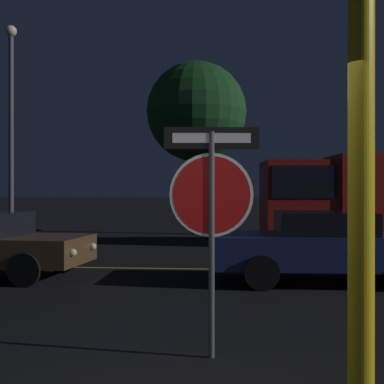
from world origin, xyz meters
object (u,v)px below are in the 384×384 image
at_px(passing_car_3, 329,246).
at_px(tree_1, 196,112).
at_px(delivery_truck, 350,194).
at_px(yellow_pole_right, 361,180).
at_px(street_lamp, 11,116).
at_px(stop_sign, 212,194).

height_order(passing_car_3, tree_1, tree_1).
bearing_deg(delivery_truck, yellow_pole_right, 164.76).
height_order(yellow_pole_right, street_lamp, street_lamp).
relative_size(stop_sign, delivery_truck, 0.40).
distance_m(passing_car_3, tree_1, 11.90).
xyz_separation_m(street_lamp, tree_1, (5.59, 4.22, 0.67)).
height_order(stop_sign, delivery_truck, delivery_truck).
distance_m(yellow_pole_right, passing_car_3, 6.60).
bearing_deg(yellow_pole_right, delivery_truck, 78.82).
xyz_separation_m(passing_car_3, street_lamp, (-8.87, 6.46, 3.39)).
distance_m(yellow_pole_right, tree_1, 17.56).
relative_size(passing_car_3, street_lamp, 0.63).
bearing_deg(passing_car_3, street_lamp, -127.40).
xyz_separation_m(stop_sign, yellow_pole_right, (1.05, -1.86, 0.10)).
relative_size(yellow_pole_right, tree_1, 0.52).
height_order(delivery_truck, tree_1, tree_1).
height_order(stop_sign, street_lamp, street_lamp).
relative_size(street_lamp, tree_1, 1.04).
relative_size(yellow_pole_right, street_lamp, 0.50).
bearing_deg(street_lamp, yellow_pole_right, -58.22).
distance_m(stop_sign, passing_car_3, 5.07).
bearing_deg(stop_sign, yellow_pole_right, -66.42).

